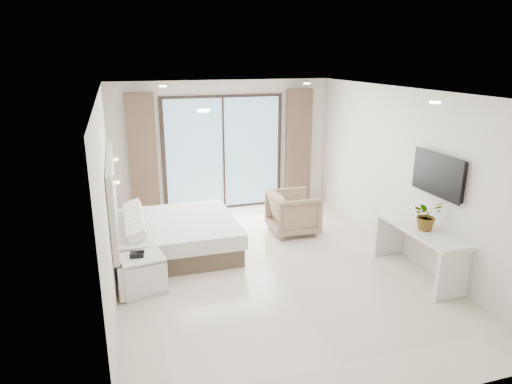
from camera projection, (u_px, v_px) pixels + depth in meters
ground at (270, 268)px, 7.10m from camera, size 6.20×6.20×0.00m
room_shell at (242, 158)px, 7.36m from camera, size 4.62×6.22×2.72m
bed at (175, 236)px, 7.60m from camera, size 1.97×1.87×0.69m
nightstand at (143, 274)px, 6.33m from camera, size 0.66×0.58×0.53m
phone at (137, 254)px, 6.24m from camera, size 0.20×0.16×0.06m
console_desk at (419, 240)px, 6.73m from camera, size 0.53×1.69×0.77m
plant at (427, 218)px, 6.53m from camera, size 0.42×0.46×0.35m
armchair at (293, 211)px, 8.41m from camera, size 0.79×0.84×0.85m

